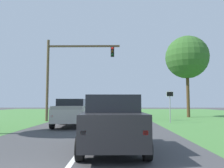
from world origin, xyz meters
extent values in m
plane|color=#424244|center=(0.00, 9.14, 0.00)|extent=(120.00, 120.00, 0.00)
cube|color=black|center=(1.15, 3.62, 0.87)|extent=(2.11, 4.48, 1.02)
cube|color=black|center=(1.14, 3.84, 1.66)|extent=(1.81, 2.80, 0.57)
cube|color=red|center=(0.42, 1.41, 0.92)|extent=(0.14, 0.06, 0.12)
cube|color=red|center=(2.02, 1.46, 0.92)|extent=(0.14, 0.06, 0.12)
cylinder|color=black|center=(0.12, 4.95, 0.36)|extent=(0.26, 0.73, 0.72)
cylinder|color=black|center=(2.08, 5.02, 0.36)|extent=(0.26, 0.73, 0.72)
cylinder|color=black|center=(0.21, 2.21, 0.36)|extent=(0.26, 0.73, 0.72)
cylinder|color=black|center=(2.17, 2.28, 0.36)|extent=(0.26, 0.73, 0.72)
cube|color=#B7B2A8|center=(-1.86, 11.71, 0.83)|extent=(2.34, 5.17, 0.87)
cube|color=black|center=(-1.85, 11.45, 1.61)|extent=(1.93, 2.02, 0.67)
cube|color=#9C978F|center=(-1.78, 10.14, 1.37)|extent=(2.07, 2.03, 0.20)
cube|color=red|center=(-2.58, 9.16, 0.88)|extent=(0.14, 0.07, 0.12)
cube|color=red|center=(-0.88, 9.25, 0.88)|extent=(0.14, 0.07, 0.12)
cylinder|color=black|center=(-2.98, 13.22, 0.40)|extent=(0.29, 0.81, 0.80)
cylinder|color=black|center=(-0.91, 13.33, 0.40)|extent=(0.29, 0.81, 0.80)
cylinder|color=black|center=(-2.81, 10.08, 0.40)|extent=(0.29, 0.81, 0.80)
cylinder|color=black|center=(-0.74, 10.19, 0.40)|extent=(0.29, 0.81, 0.80)
cylinder|color=brown|center=(-4.98, 15.98, 3.76)|extent=(0.24, 0.24, 7.53)
cube|color=#4C3D2B|center=(-1.65, 15.98, 6.93)|extent=(6.66, 0.16, 0.16)
cube|color=black|center=(1.02, 15.98, 6.38)|extent=(0.32, 0.28, 0.90)
sphere|color=red|center=(1.02, 15.83, 6.68)|extent=(0.22, 0.22, 0.22)
sphere|color=black|center=(1.02, 15.83, 6.38)|extent=(0.22, 0.22, 0.22)
sphere|color=black|center=(1.02, 15.83, 6.08)|extent=(0.22, 0.22, 0.22)
cylinder|color=gray|center=(5.85, 14.40, 1.38)|extent=(0.08, 0.08, 2.76)
cube|color=white|center=(5.85, 14.37, 2.41)|extent=(0.60, 0.03, 0.44)
cube|color=black|center=(5.85, 14.36, 2.41)|extent=(0.52, 0.01, 0.36)
cylinder|color=#4C351E|center=(9.77, 21.73, 2.58)|extent=(0.36, 0.36, 5.15)
sphere|color=#326027|center=(9.77, 21.73, 7.03)|extent=(5.02, 5.02, 5.02)
camera|label=1|loc=(1.23, -4.41, 1.70)|focal=35.83mm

